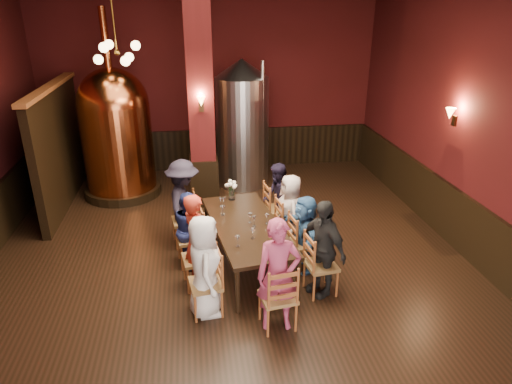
{
  "coord_description": "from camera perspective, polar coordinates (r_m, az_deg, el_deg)",
  "views": [
    {
      "loc": [
        -0.52,
        -6.2,
        4.01
      ],
      "look_at": [
        0.42,
        0.2,
        1.28
      ],
      "focal_mm": 32.0,
      "sensor_mm": 36.0,
      "label": 1
    }
  ],
  "objects": [
    {
      "name": "person_2",
      "position": [
        7.39,
        -8.25,
        -4.57
      ],
      "size": [
        0.39,
        0.65,
        1.26
      ],
      "primitive_type": "imported",
      "rotation": [
        0.0,
        0.0,
        1.72
      ],
      "color": "navy",
      "rests_on": "ground"
    },
    {
      "name": "person_8",
      "position": [
        5.89,
        2.82,
        -10.4
      ],
      "size": [
        0.59,
        0.4,
        1.55
      ],
      "primitive_type": "imported",
      "rotation": [
        0.0,
        0.0,
        6.23
      ],
      "color": "#A4365B",
      "rests_on": "ground"
    },
    {
      "name": "chair_1",
      "position": [
        6.9,
        -7.34,
        -8.26
      ],
      "size": [
        0.52,
        0.52,
        0.92
      ],
      "primitive_type": null,
      "rotation": [
        0.0,
        0.0,
        -1.43
      ],
      "color": "#9D5027",
      "rests_on": "ground"
    },
    {
      "name": "chair_2",
      "position": [
        7.47,
        -8.17,
        -5.72
      ],
      "size": [
        0.52,
        0.52,
        0.92
      ],
      "primitive_type": null,
      "rotation": [
        0.0,
        0.0,
        -1.43
      ],
      "color": "#9D5027",
      "rests_on": "ground"
    },
    {
      "name": "column",
      "position": [
        9.17,
        -6.97,
        11.7
      ],
      "size": [
        0.58,
        0.58,
        4.5
      ],
      "primitive_type": "cube",
      "color": "#410E10",
      "rests_on": "ground"
    },
    {
      "name": "wine_glass_6",
      "position": [
        7.76,
        -4.05,
        -1.28
      ],
      "size": [
        0.07,
        0.07,
        0.17
      ],
      "primitive_type": null,
      "color": "white",
      "rests_on": "dining_table"
    },
    {
      "name": "person_0",
      "position": [
        6.19,
        -6.44,
        -9.24
      ],
      "size": [
        0.48,
        0.73,
        1.46
      ],
      "primitive_type": "imported",
      "rotation": [
        0.0,
        0.0,
        1.6
      ],
      "color": "white",
      "rests_on": "ground"
    },
    {
      "name": "wine_glass_2",
      "position": [
        7.77,
        -4.39,
        -1.28
      ],
      "size": [
        0.07,
        0.07,
        0.17
      ],
      "primitive_type": null,
      "color": "white",
      "rests_on": "dining_table"
    },
    {
      "name": "wainscot_right",
      "position": [
        8.42,
        24.89,
        -4.02
      ],
      "size": [
        0.08,
        9.9,
        1.0
      ],
      "primitive_type": "cube",
      "color": "black",
      "rests_on": "ground"
    },
    {
      "name": "person_3",
      "position": [
        7.92,
        -9.03,
        -1.44
      ],
      "size": [
        0.7,
        1.07,
        1.56
      ],
      "primitive_type": "imported",
      "rotation": [
        0.0,
        0.0,
        1.45
      ],
      "color": "black",
      "rests_on": "ground"
    },
    {
      "name": "chair_8",
      "position": [
        6.07,
        2.76,
        -12.91
      ],
      "size": [
        0.52,
        0.52,
        0.92
      ],
      "primitive_type": null,
      "rotation": [
        0.0,
        0.0,
        3.28
      ],
      "color": "#9D5027",
      "rests_on": "ground"
    },
    {
      "name": "wine_glass_4",
      "position": [
        6.54,
        -2.31,
        -6.16
      ],
      "size": [
        0.07,
        0.07,
        0.17
      ],
      "primitive_type": null,
      "color": "white",
      "rests_on": "dining_table"
    },
    {
      "name": "steel_vessel",
      "position": [
        10.37,
        -1.71,
        8.5
      ],
      "size": [
        1.3,
        1.3,
        2.85
      ],
      "rotation": [
        0.0,
        0.0,
        0.11
      ],
      "color": "#B2B2B7",
      "rests_on": "ground"
    },
    {
      "name": "wine_glass_7",
      "position": [
        7.46,
        -4.19,
        -2.32
      ],
      "size": [
        0.07,
        0.07,
        0.17
      ],
      "primitive_type": null,
      "color": "white",
      "rests_on": "dining_table"
    },
    {
      "name": "copper_kettle",
      "position": [
        10.2,
        -17.04,
        7.23
      ],
      "size": [
        1.78,
        1.78,
        3.9
      ],
      "rotation": [
        0.0,
        0.0,
        -0.24
      ],
      "color": "black",
      "rests_on": "ground"
    },
    {
      "name": "chair_0",
      "position": [
        6.34,
        -6.33,
        -11.3
      ],
      "size": [
        0.52,
        0.52,
        0.92
      ],
      "primitive_type": null,
      "rotation": [
        0.0,
        0.0,
        -1.43
      ],
      "color": "#9D5027",
      "rests_on": "ground"
    },
    {
      "name": "wainscot_back",
      "position": [
        11.71,
        -5.45,
        5.38
      ],
      "size": [
        7.9,
        0.08,
        1.0
      ],
      "primitive_type": "cube",
      "color": "black",
      "rests_on": "ground"
    },
    {
      "name": "rose_vase",
      "position": [
        7.97,
        -3.09,
        0.63
      ],
      "size": [
        0.22,
        0.22,
        0.37
      ],
      "color": "white",
      "rests_on": "dining_table"
    },
    {
      "name": "person_5",
      "position": [
        7.21,
        6.08,
        -5.17
      ],
      "size": [
        0.51,
        1.21,
        1.26
      ],
      "primitive_type": "imported",
      "rotation": [
        0.0,
        0.0,
        4.83
      ],
      "color": "#326097",
      "rests_on": "ground"
    },
    {
      "name": "chair_3",
      "position": [
        8.06,
        -8.89,
        -3.51
      ],
      "size": [
        0.52,
        0.52,
        0.92
      ],
      "primitive_type": null,
      "rotation": [
        0.0,
        0.0,
        -1.43
      ],
      "color": "#9D5027",
      "rests_on": "ground"
    },
    {
      "name": "person_6",
      "position": [
        7.73,
        4.28,
        -2.64
      ],
      "size": [
        0.5,
        0.71,
        1.36
      ],
      "primitive_type": "imported",
      "rotation": [
        0.0,
        0.0,
        4.81
      ],
      "color": "#BCABA6",
      "rests_on": "ground"
    },
    {
      "name": "person_7",
      "position": [
        8.31,
        2.68,
        -0.84
      ],
      "size": [
        0.34,
        0.65,
        1.32
      ],
      "primitive_type": "imported",
      "rotation": [
        0.0,
        0.0,
        4.68
      ],
      "color": "black",
      "rests_on": "ground"
    },
    {
      "name": "chair_5",
      "position": [
        7.29,
        6.02,
        -6.35
      ],
      "size": [
        0.52,
        0.52,
        0.92
      ],
      "primitive_type": null,
      "rotation": [
        0.0,
        0.0,
        1.71
      ],
      "color": "#9D5027",
      "rests_on": "ground"
    },
    {
      "name": "sconce_column",
      "position": [
        8.89,
        -6.89,
        11.02
      ],
      "size": [
        0.2,
        0.2,
        0.36
      ],
      "primitive_type": null,
      "rotation": [
        0.0,
        0.0,
        3.14
      ],
      "color": "black",
      "rests_on": "column"
    },
    {
      "name": "pendant_cluster",
      "position": [
        9.23,
        -16.99,
        16.33
      ],
      "size": [
        0.9,
        0.9,
        1.7
      ],
      "primitive_type": null,
      "color": "#A57226",
      "rests_on": "room"
    },
    {
      "name": "wine_glass_5",
      "position": [
        6.73,
        -0.41,
        -5.2
      ],
      "size": [
        0.07,
        0.07,
        0.17
      ],
      "primitive_type": null,
      "color": "white",
      "rests_on": "dining_table"
    },
    {
      "name": "room",
      "position": [
        6.46,
        -3.44,
        7.08
      ],
      "size": [
        10.0,
        10.02,
        4.5
      ],
      "color": "black",
      "rests_on": "ground"
    },
    {
      "name": "person_1",
      "position": [
        6.75,
        -7.46,
        -6.16
      ],
      "size": [
        0.54,
        0.64,
        1.5
      ],
      "primitive_type": "imported",
      "rotation": [
        0.0,
        0.0,
        1.97
      ],
      "color": "#B9311F",
      "rests_on": "ground"
    },
    {
      "name": "sconce_wall",
      "position": [
        8.47,
        23.63,
        8.69
      ],
      "size": [
        0.2,
        0.2,
        0.36
      ],
      "primitive_type": null,
      "rotation": [
        0.0,
        0.0,
        1.57
      ],
      "color": "black",
      "rests_on": "room"
    },
    {
      "name": "wine_glass_1",
      "position": [
        7.09,
        -0.23,
        -3.68
      ],
      "size": [
        0.07,
        0.07,
        0.17
      ],
      "primitive_type": null,
      "color": "white",
      "rests_on": "dining_table"
    },
    {
      "name": "partition",
      "position": [
        10.17,
        -23.36,
        4.98
      ],
      "size": [
        0.22,
        3.5,
        2.4
      ],
      "primitive_type": "cube",
      "color": "black",
      "rests_on": "ground"
    },
    {
      "name": "chair_6",
      "position": [
        7.83,
        4.23,
        -4.1
      ],
      "size": [
        0.52,
        0.52,
        0.92
      ],
      "primitive_type": null,
      "rotation": [
        0.0,
        0.0,
        1.71
      ],
      "color": "#9D5027",
      "rests_on": "ground"
    },
    {
      "name": "chair_4",
      "position": [
        6.76,
        8.15,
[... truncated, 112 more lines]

